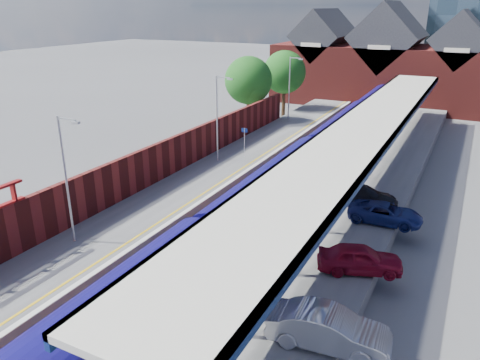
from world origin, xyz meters
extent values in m
plane|color=#5B5B5E|center=(0.00, 30.00, 0.00)|extent=(240.00, 240.00, 0.00)
cube|color=#473D33|center=(0.00, 20.00, 0.03)|extent=(6.00, 76.00, 0.06)
cube|color=slate|center=(-2.22, 20.00, 0.12)|extent=(0.07, 76.00, 0.14)
cube|color=slate|center=(-0.78, 20.00, 0.12)|extent=(0.07, 76.00, 0.14)
cube|color=slate|center=(0.78, 20.00, 0.12)|extent=(0.07, 76.00, 0.14)
cube|color=slate|center=(2.22, 20.00, 0.12)|extent=(0.07, 76.00, 0.14)
cube|color=#565659|center=(-5.50, 20.00, 0.50)|extent=(5.00, 76.00, 1.00)
cube|color=#565659|center=(6.00, 20.00, 0.50)|extent=(6.00, 76.00, 1.00)
cube|color=silver|center=(-3.15, 20.00, 1.02)|extent=(0.30, 76.00, 0.05)
cube|color=silver|center=(3.15, 20.00, 1.02)|extent=(0.30, 76.00, 0.05)
cube|color=yellow|center=(-3.75, 20.00, 1.01)|extent=(0.14, 76.00, 0.01)
cube|color=#110C56|center=(1.50, -1.12, 1.90)|extent=(3.03, 16.04, 2.50)
cube|color=#110C56|center=(1.50, -1.12, 3.15)|extent=(3.03, 16.04, 0.60)
cube|color=#110C56|center=(1.50, 15.48, 1.90)|extent=(3.03, 16.04, 2.50)
cube|color=#110C56|center=(1.50, 15.48, 3.15)|extent=(3.03, 16.04, 0.60)
cube|color=#110C56|center=(1.50, 32.08, 1.90)|extent=(3.03, 16.04, 2.50)
cube|color=#110C56|center=(1.50, 32.08, 3.15)|extent=(3.03, 16.04, 0.60)
cube|color=#110C56|center=(1.50, 48.68, 1.90)|extent=(3.03, 16.04, 2.50)
cube|color=#110C56|center=(1.50, 48.68, 3.15)|extent=(3.03, 16.04, 0.60)
cube|color=black|center=(0.08, 23.78, 2.35)|extent=(0.04, 60.54, 0.70)
cube|color=#FF5B10|center=(0.07, 23.78, 1.55)|extent=(0.03, 55.27, 0.30)
cube|color=#A90B1D|center=(0.06, 23.78, 1.30)|extent=(0.03, 55.27, 0.30)
cube|color=black|center=(1.50, 54.28, 0.30)|extent=(2.00, 2.40, 0.60)
cylinder|color=navy|center=(5.00, 3.00, 3.10)|extent=(0.24, 0.24, 4.20)
cylinder|color=navy|center=(5.00, 8.00, 3.10)|extent=(0.24, 0.24, 4.20)
cylinder|color=navy|center=(5.00, 13.00, 3.10)|extent=(0.24, 0.24, 4.20)
cylinder|color=navy|center=(5.00, 18.00, 3.10)|extent=(0.24, 0.24, 4.20)
cylinder|color=navy|center=(5.00, 23.00, 3.10)|extent=(0.24, 0.24, 4.20)
cylinder|color=navy|center=(5.00, 28.00, 3.10)|extent=(0.24, 0.24, 4.20)
cylinder|color=navy|center=(5.00, 33.00, 3.10)|extent=(0.24, 0.24, 4.20)
cylinder|color=navy|center=(5.00, 38.00, 3.10)|extent=(0.24, 0.24, 4.20)
cylinder|color=navy|center=(5.00, 43.00, 3.10)|extent=(0.24, 0.24, 4.20)
cube|color=beige|center=(5.50, 22.00, 5.35)|extent=(4.50, 52.00, 0.25)
cube|color=navy|center=(3.35, 22.00, 5.20)|extent=(0.20, 52.00, 0.55)
cube|color=navy|center=(7.65, 22.00, 5.20)|extent=(0.20, 52.00, 0.55)
cylinder|color=#A5A8AA|center=(-6.50, 6.00, 4.50)|extent=(0.12, 0.12, 7.00)
cube|color=#A5A8AA|center=(-5.90, 6.00, 7.90)|extent=(1.20, 0.08, 0.08)
cube|color=#A5A8AA|center=(-5.30, 6.00, 7.80)|extent=(0.45, 0.18, 0.12)
cylinder|color=#A5A8AA|center=(-6.50, 22.00, 4.50)|extent=(0.12, 0.12, 7.00)
cube|color=#A5A8AA|center=(-5.90, 22.00, 7.90)|extent=(1.20, 0.08, 0.08)
cube|color=#A5A8AA|center=(-5.30, 22.00, 7.80)|extent=(0.45, 0.18, 0.12)
cylinder|color=#A5A8AA|center=(-6.50, 38.00, 4.50)|extent=(0.12, 0.12, 7.00)
cube|color=#A5A8AA|center=(-5.90, 38.00, 7.90)|extent=(1.20, 0.08, 0.08)
cube|color=#A5A8AA|center=(-5.30, 38.00, 7.80)|extent=(0.45, 0.18, 0.12)
cylinder|color=#A5A8AA|center=(-5.00, 24.00, 2.25)|extent=(0.08, 0.08, 2.50)
cube|color=#0C194C|center=(-5.00, 24.00, 3.30)|extent=(0.55, 0.06, 0.35)
cube|color=maroon|center=(-8.10, 14.00, 2.40)|extent=(0.35, 50.00, 2.80)
cube|color=maroon|center=(-8.10, 4.00, 4.30)|extent=(0.30, 0.12, 1.00)
cube|color=maroon|center=(0.00, 58.00, 4.00)|extent=(30.00, 12.00, 8.00)
cube|color=#232328|center=(-9.00, 58.00, 9.20)|extent=(7.13, 12.00, 7.13)
cube|color=#232328|center=(0.00, 58.00, 9.20)|extent=(9.16, 12.00, 9.16)
cube|color=#232328|center=(9.00, 58.00, 9.20)|extent=(7.13, 12.00, 7.13)
cube|color=beige|center=(-9.00, 51.95, 8.20)|extent=(2.80, 0.15, 0.50)
cube|color=beige|center=(0.00, 51.95, 8.20)|extent=(2.80, 0.15, 0.50)
cube|color=beige|center=(9.00, 51.95, 8.20)|extent=(2.80, 0.15, 0.50)
cylinder|color=#382314|center=(-10.50, 36.00, 2.00)|extent=(0.44, 0.44, 4.00)
sphere|color=#16531A|center=(-10.50, 36.00, 5.50)|extent=(5.20, 5.20, 5.20)
sphere|color=#16531A|center=(-9.70, 35.50, 4.80)|extent=(3.20, 3.20, 3.20)
cylinder|color=#382314|center=(-9.50, 44.00, 2.00)|extent=(0.44, 0.44, 4.00)
sphere|color=#16531A|center=(-9.50, 44.00, 5.50)|extent=(5.20, 5.20, 5.20)
sphere|color=#16531A|center=(-8.70, 43.50, 4.80)|extent=(3.20, 3.20, 3.20)
imported|color=maroon|center=(8.22, 10.00, 1.69)|extent=(4.37, 2.95, 1.38)
imported|color=#B3B3B8|center=(8.44, 4.12, 1.76)|extent=(4.77, 2.09, 1.52)
imported|color=black|center=(6.46, 18.24, 1.64)|extent=(4.54, 2.22, 1.27)
imported|color=navy|center=(8.26, 16.14, 1.60)|extent=(4.39, 2.17, 1.20)
camera|label=1|loc=(12.04, -10.31, 13.17)|focal=35.00mm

